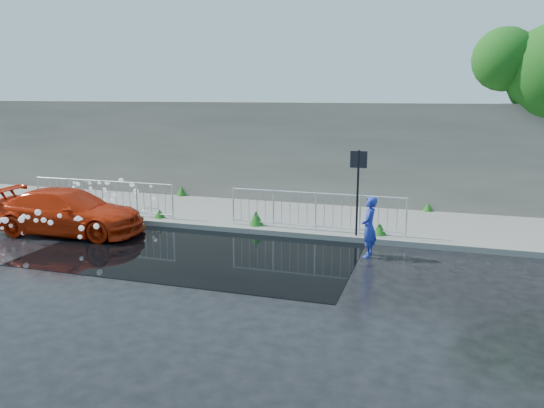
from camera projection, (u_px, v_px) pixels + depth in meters
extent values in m
plane|color=black|center=(164.00, 260.00, 12.87)|extent=(90.00, 90.00, 0.00)
cube|color=slate|center=(238.00, 213.00, 17.52)|extent=(30.00, 4.00, 0.15)
cube|color=slate|center=(213.00, 228.00, 15.65)|extent=(30.00, 0.25, 0.16)
cube|color=#696359|center=(259.00, 151.00, 19.20)|extent=(30.00, 0.60, 3.50)
cube|color=black|center=(200.00, 250.00, 13.65)|extent=(8.00, 5.00, 0.01)
cylinder|color=black|center=(357.00, 196.00, 14.28)|extent=(0.06, 0.06, 2.50)
cube|color=black|center=(359.00, 159.00, 14.07)|extent=(0.45, 0.04, 0.45)
sphere|color=#173E0F|center=(505.00, 59.00, 16.40)|extent=(1.97, 1.97, 1.97)
cylinder|color=silver|center=(39.00, 193.00, 17.75)|extent=(0.05, 0.05, 1.10)
cylinder|color=silver|center=(173.00, 202.00, 16.29)|extent=(0.05, 0.05, 1.10)
cylinder|color=silver|center=(102.00, 181.00, 16.91)|extent=(5.00, 0.04, 0.04)
cylinder|color=silver|center=(104.00, 210.00, 17.11)|extent=(5.00, 0.04, 0.04)
cylinder|color=silver|center=(233.00, 206.00, 15.70)|extent=(0.05, 0.05, 1.10)
cylinder|color=silver|center=(406.00, 217.00, 14.24)|extent=(0.05, 0.05, 1.10)
cylinder|color=silver|center=(316.00, 193.00, 14.87)|extent=(5.00, 0.04, 0.04)
cylinder|color=silver|center=(315.00, 226.00, 15.06)|extent=(5.00, 0.04, 0.04)
cone|color=#1D5215|center=(58.00, 205.00, 17.67)|extent=(0.40, 0.40, 0.31)
cone|color=#1D5215|center=(160.00, 213.00, 16.57)|extent=(0.36, 0.36, 0.26)
cone|color=#1D5215|center=(256.00, 218.00, 15.62)|extent=(0.44, 0.44, 0.44)
cone|color=#1D5215|center=(380.00, 229.00, 14.58)|extent=(0.38, 0.38, 0.33)
cone|color=#1D5215|center=(182.00, 191.00, 20.12)|extent=(0.42, 0.42, 0.35)
cone|color=#1D5215|center=(428.00, 207.00, 17.50)|extent=(0.34, 0.34, 0.27)
sphere|color=white|center=(99.00, 183.00, 18.19)|extent=(0.11, 0.11, 0.11)
sphere|color=white|center=(132.00, 185.00, 17.95)|extent=(0.17, 0.17, 0.17)
sphere|color=white|center=(136.00, 193.00, 16.94)|extent=(0.10, 0.10, 0.10)
sphere|color=white|center=(62.00, 203.00, 16.71)|extent=(0.09, 0.09, 0.09)
sphere|color=white|center=(88.00, 180.00, 18.70)|extent=(0.07, 0.07, 0.07)
sphere|color=white|center=(99.00, 207.00, 16.66)|extent=(0.15, 0.15, 0.15)
sphere|color=white|center=(80.00, 197.00, 17.39)|extent=(0.10, 0.10, 0.10)
sphere|color=white|center=(107.00, 183.00, 17.81)|extent=(0.13, 0.13, 0.13)
sphere|color=white|center=(78.00, 184.00, 17.91)|extent=(0.15, 0.15, 0.15)
sphere|color=white|center=(73.00, 187.00, 17.98)|extent=(0.09, 0.09, 0.09)
sphere|color=white|center=(143.00, 224.00, 15.73)|extent=(0.06, 0.06, 0.06)
sphere|color=white|center=(104.00, 200.00, 16.80)|extent=(0.09, 0.09, 0.09)
sphere|color=white|center=(104.00, 190.00, 17.24)|extent=(0.15, 0.15, 0.15)
sphere|color=white|center=(112.00, 201.00, 16.57)|extent=(0.14, 0.14, 0.14)
sphere|color=white|center=(108.00, 183.00, 17.91)|extent=(0.15, 0.15, 0.15)
sphere|color=white|center=(85.00, 181.00, 18.22)|extent=(0.06, 0.06, 0.06)
sphere|color=white|center=(143.00, 211.00, 16.06)|extent=(0.09, 0.09, 0.09)
sphere|color=white|center=(82.00, 208.00, 16.51)|extent=(0.10, 0.10, 0.10)
sphere|color=white|center=(75.00, 198.00, 17.44)|extent=(0.09, 0.09, 0.09)
sphere|color=white|center=(94.00, 199.00, 16.83)|extent=(0.09, 0.09, 0.09)
sphere|color=white|center=(125.00, 211.00, 16.18)|extent=(0.08, 0.08, 0.08)
sphere|color=white|center=(79.00, 213.00, 16.50)|extent=(0.06, 0.06, 0.06)
sphere|color=white|center=(46.00, 213.00, 16.88)|extent=(0.08, 0.08, 0.08)
sphere|color=white|center=(74.00, 183.00, 18.03)|extent=(0.10, 0.10, 0.10)
sphere|color=white|center=(89.00, 183.00, 17.81)|extent=(0.12, 0.12, 0.12)
sphere|color=white|center=(154.00, 198.00, 16.80)|extent=(0.12, 0.12, 0.12)
sphere|color=white|center=(77.00, 183.00, 18.12)|extent=(0.07, 0.07, 0.07)
sphere|color=white|center=(99.00, 221.00, 16.15)|extent=(0.16, 0.16, 0.16)
sphere|color=white|center=(121.00, 181.00, 18.02)|extent=(0.17, 0.17, 0.17)
sphere|color=white|center=(151.00, 186.00, 17.79)|extent=(0.10, 0.10, 0.10)
sphere|color=white|center=(90.00, 188.00, 17.84)|extent=(0.12, 0.12, 0.12)
sphere|color=white|center=(115.00, 195.00, 17.27)|extent=(0.12, 0.12, 0.12)
sphere|color=white|center=(70.00, 202.00, 17.08)|extent=(0.07, 0.07, 0.07)
sphere|color=white|center=(113.00, 182.00, 17.85)|extent=(0.07, 0.07, 0.07)
sphere|color=white|center=(136.00, 191.00, 16.97)|extent=(0.17, 0.17, 0.17)
sphere|color=white|center=(135.00, 201.00, 16.77)|extent=(0.07, 0.07, 0.07)
sphere|color=white|center=(53.00, 202.00, 16.93)|extent=(0.09, 0.09, 0.09)
sphere|color=white|center=(12.00, 225.00, 14.84)|extent=(0.15, 0.15, 0.15)
sphere|color=white|center=(19.00, 220.00, 13.91)|extent=(0.07, 0.07, 0.07)
sphere|color=white|center=(24.00, 216.00, 13.51)|extent=(0.12, 0.12, 0.12)
sphere|color=white|center=(2.00, 220.00, 13.78)|extent=(0.11, 0.11, 0.11)
sphere|color=white|center=(2.00, 228.00, 14.65)|extent=(0.09, 0.09, 0.09)
sphere|color=white|center=(23.00, 233.00, 14.80)|extent=(0.15, 0.15, 0.15)
sphere|color=white|center=(81.00, 228.00, 13.14)|extent=(0.14, 0.14, 0.14)
sphere|color=white|center=(80.00, 237.00, 13.80)|extent=(0.11, 0.11, 0.11)
sphere|color=white|center=(96.00, 226.00, 13.58)|extent=(0.15, 0.15, 0.15)
sphere|color=white|center=(44.00, 220.00, 13.75)|extent=(0.14, 0.14, 0.14)
sphere|color=white|center=(28.00, 217.00, 13.73)|extent=(0.11, 0.11, 0.11)
sphere|color=white|center=(38.00, 212.00, 13.03)|extent=(0.15, 0.15, 0.15)
sphere|color=white|center=(82.00, 219.00, 13.22)|extent=(0.06, 0.06, 0.06)
sphere|color=white|center=(21.00, 220.00, 14.17)|extent=(0.15, 0.15, 0.15)
sphere|color=white|center=(22.00, 218.00, 13.49)|extent=(0.12, 0.12, 0.12)
sphere|color=white|center=(60.00, 216.00, 12.76)|extent=(0.11, 0.11, 0.11)
sphere|color=white|center=(78.00, 219.00, 13.27)|extent=(0.14, 0.14, 0.14)
sphere|color=white|center=(5.00, 220.00, 14.55)|extent=(0.18, 0.18, 0.18)
sphere|color=white|center=(36.00, 220.00, 13.27)|extent=(0.11, 0.11, 0.11)
sphere|color=white|center=(50.00, 223.00, 13.46)|extent=(0.13, 0.13, 0.13)
sphere|color=white|center=(75.00, 219.00, 13.45)|extent=(0.07, 0.07, 0.07)
imported|color=red|center=(69.00, 212.00, 15.21)|extent=(4.51, 2.08, 1.28)
imported|color=#2234AC|center=(369.00, 227.00, 13.02)|extent=(0.38, 0.57, 1.51)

